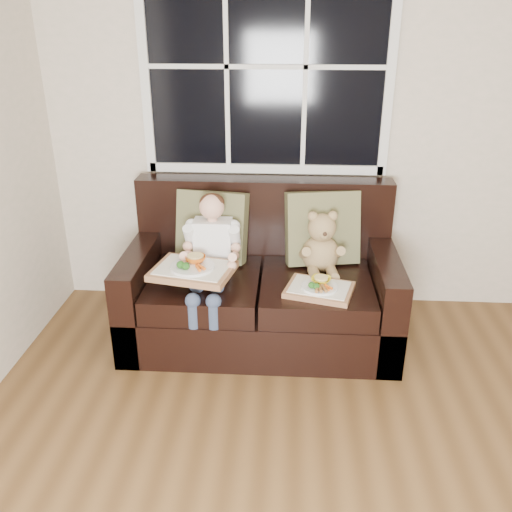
# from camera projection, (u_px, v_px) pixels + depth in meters

# --- Properties ---
(window_back) EXTENTS (1.62, 0.04, 1.37)m
(window_back) POSITION_uv_depth(u_px,v_px,m) (266.00, 67.00, 3.42)
(window_back) COLOR black
(window_back) RESTS_ON room_walls
(loveseat) EXTENTS (1.70, 0.92, 0.96)m
(loveseat) POSITION_uv_depth(u_px,v_px,m) (261.00, 289.00, 3.54)
(loveseat) COLOR black
(loveseat) RESTS_ON ground
(pillow_left) EXTENTS (0.49, 0.30, 0.47)m
(pillow_left) POSITION_uv_depth(u_px,v_px,m) (212.00, 226.00, 3.55)
(pillow_left) COLOR #66663F
(pillow_left) RESTS_ON loveseat
(pillow_right) EXTENTS (0.50, 0.30, 0.49)m
(pillow_right) POSITION_uv_depth(u_px,v_px,m) (322.00, 228.00, 3.51)
(pillow_right) COLOR #66663F
(pillow_right) RESTS_ON loveseat
(child) EXTENTS (0.34, 0.58, 0.78)m
(child) POSITION_uv_depth(u_px,v_px,m) (211.00, 250.00, 3.33)
(child) COLOR white
(child) RESTS_ON loveseat
(teddy_bear) EXTENTS (0.26, 0.32, 0.41)m
(teddy_bear) POSITION_uv_depth(u_px,v_px,m) (321.00, 247.00, 3.41)
(teddy_bear) COLOR #9C8552
(teddy_bear) RESTS_ON loveseat
(tray_left) EXTENTS (0.52, 0.44, 0.11)m
(tray_left) POSITION_uv_depth(u_px,v_px,m) (193.00, 269.00, 3.20)
(tray_left) COLOR #A36F49
(tray_left) RESTS_ON child
(tray_right) EXTENTS (0.44, 0.38, 0.09)m
(tray_right) POSITION_uv_depth(u_px,v_px,m) (319.00, 288.00, 3.19)
(tray_right) COLOR #A36F49
(tray_right) RESTS_ON loveseat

